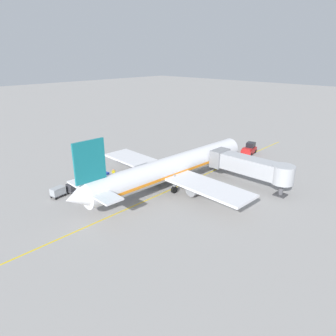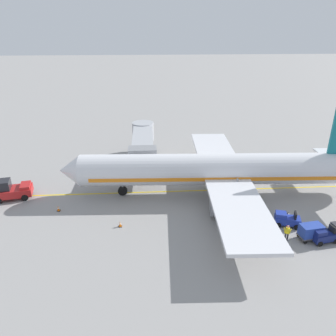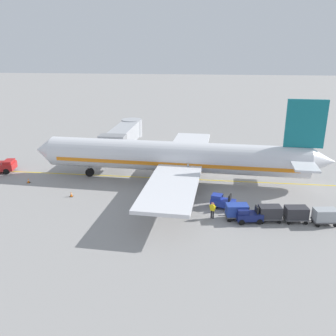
{
  "view_description": "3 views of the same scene",
  "coord_description": "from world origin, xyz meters",
  "px_view_note": "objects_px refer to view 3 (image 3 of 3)",
  "views": [
    {
      "loc": [
        30.89,
        -32.87,
        20.68
      ],
      "look_at": [
        -1.42,
        1.08,
        3.16
      ],
      "focal_mm": 32.64,
      "sensor_mm": 36.0,
      "label": 1
    },
    {
      "loc": [
        -35.7,
        9.8,
        18.89
      ],
      "look_at": [
        0.25,
        7.43,
        3.06
      ],
      "focal_mm": 34.97,
      "sensor_mm": 36.0,
      "label": 2
    },
    {
      "loc": [
        -42.51,
        -2.73,
        15.87
      ],
      "look_at": [
        -2.76,
        2.32,
        2.35
      ],
      "focal_mm": 37.71,
      "sensor_mm": 36.0,
      "label": 3
    }
  ],
  "objects_px": {
    "parked_airliner": "(176,157)",
    "ground_crew_wing_walker": "(212,209)",
    "baggage_cart_front": "(237,210)",
    "baggage_cart_tail_end": "(325,215)",
    "baggage_cart_second_in_train": "(270,212)",
    "safety_cone_nose_left": "(28,181)",
    "baggage_tug_lead": "(222,202)",
    "jet_bridge": "(124,136)",
    "baggage_tug_trailing": "(248,215)",
    "baggage_cart_third_in_train": "(296,213)",
    "safety_cone_nose_right": "(71,194)"
  },
  "relations": [
    {
      "from": "baggage_cart_front",
      "to": "safety_cone_nose_left",
      "type": "distance_m",
      "value": 26.23
    },
    {
      "from": "baggage_cart_front",
      "to": "baggage_cart_tail_end",
      "type": "height_order",
      "value": "same"
    },
    {
      "from": "baggage_tug_lead",
      "to": "baggage_cart_front",
      "type": "xyz_separation_m",
      "value": [
        -2.48,
        -1.35,
        0.24
      ]
    },
    {
      "from": "baggage_tug_lead",
      "to": "baggage_cart_tail_end",
      "type": "xyz_separation_m",
      "value": [
        -2.51,
        -9.58,
        0.24
      ]
    },
    {
      "from": "baggage_cart_tail_end",
      "to": "baggage_tug_lead",
      "type": "bearing_deg",
      "value": 75.32
    },
    {
      "from": "parked_airliner",
      "to": "baggage_tug_trailing",
      "type": "distance_m",
      "value": 13.18
    },
    {
      "from": "parked_airliner",
      "to": "baggage_cart_front",
      "type": "distance_m",
      "value": 12.14
    },
    {
      "from": "parked_airliner",
      "to": "safety_cone_nose_right",
      "type": "height_order",
      "value": "parked_airliner"
    },
    {
      "from": "baggage_cart_tail_end",
      "to": "safety_cone_nose_right",
      "type": "bearing_deg",
      "value": 82.72
    },
    {
      "from": "baggage_cart_tail_end",
      "to": "safety_cone_nose_left",
      "type": "height_order",
      "value": "baggage_cart_tail_end"
    },
    {
      "from": "baggage_cart_third_in_train",
      "to": "baggage_tug_trailing",
      "type": "bearing_deg",
      "value": 97.43
    },
    {
      "from": "baggage_tug_lead",
      "to": "ground_crew_wing_walker",
      "type": "bearing_deg",
      "value": 158.34
    },
    {
      "from": "jet_bridge",
      "to": "baggage_cart_third_in_train",
      "type": "distance_m",
      "value": 28.75
    },
    {
      "from": "baggage_cart_front",
      "to": "safety_cone_nose_left",
      "type": "height_order",
      "value": "baggage_cart_front"
    },
    {
      "from": "baggage_cart_front",
      "to": "safety_cone_nose_right",
      "type": "relative_size",
      "value": 5.03
    },
    {
      "from": "baggage_cart_tail_end",
      "to": "safety_cone_nose_left",
      "type": "relative_size",
      "value": 5.03
    },
    {
      "from": "jet_bridge",
      "to": "safety_cone_nose_left",
      "type": "height_order",
      "value": "jet_bridge"
    },
    {
      "from": "baggage_tug_trailing",
      "to": "baggage_cart_front",
      "type": "relative_size",
      "value": 0.9
    },
    {
      "from": "parked_airliner",
      "to": "baggage_tug_lead",
      "type": "xyz_separation_m",
      "value": [
        -7.21,
        -5.62,
        -2.47
      ]
    },
    {
      "from": "parked_airliner",
      "to": "ground_crew_wing_walker",
      "type": "relative_size",
      "value": 22.08
    },
    {
      "from": "ground_crew_wing_walker",
      "to": "safety_cone_nose_left",
      "type": "bearing_deg",
      "value": 73.09
    },
    {
      "from": "jet_bridge",
      "to": "baggage_tug_lead",
      "type": "bearing_deg",
      "value": -138.51
    },
    {
      "from": "baggage_cart_front",
      "to": "baggage_cart_third_in_train",
      "type": "xyz_separation_m",
      "value": [
        0.14,
        -5.61,
        0.0
      ]
    },
    {
      "from": "baggage_cart_tail_end",
      "to": "baggage_cart_second_in_train",
      "type": "bearing_deg",
      "value": 89.61
    },
    {
      "from": "parked_airliner",
      "to": "baggage_cart_second_in_train",
      "type": "distance_m",
      "value": 14.17
    },
    {
      "from": "baggage_cart_third_in_train",
      "to": "ground_crew_wing_walker",
      "type": "distance_m",
      "value": 7.98
    },
    {
      "from": "ground_crew_wing_walker",
      "to": "safety_cone_nose_right",
      "type": "relative_size",
      "value": 2.86
    },
    {
      "from": "parked_airliner",
      "to": "baggage_tug_trailing",
      "type": "relative_size",
      "value": 13.9
    },
    {
      "from": "parked_airliner",
      "to": "jet_bridge",
      "type": "xyz_separation_m",
      "value": [
        9.29,
        8.98,
        0.27
      ]
    },
    {
      "from": "parked_airliner",
      "to": "baggage_tug_lead",
      "type": "height_order",
      "value": "parked_airliner"
    },
    {
      "from": "baggage_cart_front",
      "to": "ground_crew_wing_walker",
      "type": "bearing_deg",
      "value": 91.94
    },
    {
      "from": "jet_bridge",
      "to": "safety_cone_nose_left",
      "type": "distance_m",
      "value": 15.61
    },
    {
      "from": "baggage_cart_tail_end",
      "to": "safety_cone_nose_right",
      "type": "distance_m",
      "value": 26.74
    },
    {
      "from": "baggage_cart_second_in_train",
      "to": "safety_cone_nose_right",
      "type": "relative_size",
      "value": 5.03
    },
    {
      "from": "baggage_tug_trailing",
      "to": "baggage_cart_third_in_train",
      "type": "height_order",
      "value": "baggage_tug_trailing"
    },
    {
      "from": "parked_airliner",
      "to": "baggage_cart_front",
      "type": "bearing_deg",
      "value": -144.27
    },
    {
      "from": "jet_bridge",
      "to": "baggage_cart_tail_end",
      "type": "relative_size",
      "value": 4.81
    },
    {
      "from": "baggage_cart_second_in_train",
      "to": "safety_cone_nose_left",
      "type": "bearing_deg",
      "value": 76.37
    },
    {
      "from": "baggage_tug_trailing",
      "to": "baggage_cart_second_in_train",
      "type": "relative_size",
      "value": 0.9
    },
    {
      "from": "baggage_cart_second_in_train",
      "to": "safety_cone_nose_left",
      "type": "height_order",
      "value": "baggage_cart_second_in_train"
    },
    {
      "from": "parked_airliner",
      "to": "ground_crew_wing_walker",
      "type": "xyz_separation_m",
      "value": [
        -9.77,
        -4.6,
        -2.23
      ]
    },
    {
      "from": "jet_bridge",
      "to": "safety_cone_nose_left",
      "type": "bearing_deg",
      "value": 142.26
    },
    {
      "from": "baggage_cart_second_in_train",
      "to": "ground_crew_wing_walker",
      "type": "xyz_separation_m",
      "value": [
        -0.08,
        5.5,
        0.0
      ]
    },
    {
      "from": "safety_cone_nose_left",
      "to": "safety_cone_nose_right",
      "type": "bearing_deg",
      "value": -116.78
    },
    {
      "from": "jet_bridge",
      "to": "baggage_tug_lead",
      "type": "height_order",
      "value": "jet_bridge"
    },
    {
      "from": "baggage_tug_lead",
      "to": "baggage_cart_tail_end",
      "type": "bearing_deg",
      "value": -104.68
    },
    {
      "from": "baggage_cart_front",
      "to": "baggage_cart_tail_end",
      "type": "relative_size",
      "value": 1.0
    },
    {
      "from": "baggage_cart_third_in_train",
      "to": "safety_cone_nose_left",
      "type": "xyz_separation_m",
      "value": [
        6.76,
        30.92,
        -0.66
      ]
    },
    {
      "from": "baggage_cart_second_in_train",
      "to": "baggage_cart_tail_end",
      "type": "height_order",
      "value": "same"
    },
    {
      "from": "baggage_tug_lead",
      "to": "baggage_cart_front",
      "type": "relative_size",
      "value": 0.92
    }
  ]
}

